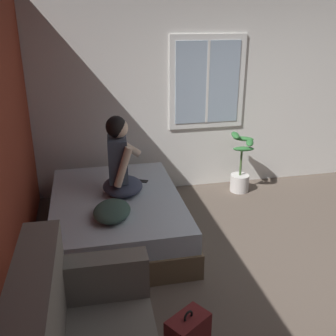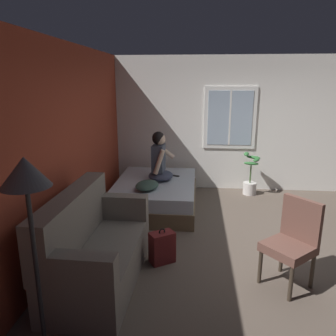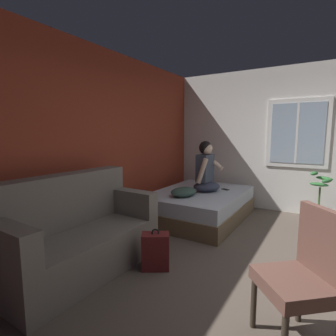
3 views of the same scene
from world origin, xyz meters
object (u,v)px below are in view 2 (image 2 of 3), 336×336
(couch, at_px, (94,249))
(side_chair, at_px, (293,240))
(person_seated, at_px, (160,161))
(cell_phone, at_px, (176,176))
(bed, at_px, (156,194))
(floor_lamp, at_px, (27,193))
(throw_pillow, at_px, (147,185))
(backpack, at_px, (162,248))
(potted_plant, at_px, (250,180))

(couch, height_order, side_chair, couch)
(person_seated, relative_size, cell_phone, 6.08)
(bed, distance_m, floor_lamp, 3.63)
(bed, xyz_separation_m, couch, (-2.31, 0.40, 0.16))
(side_chair, xyz_separation_m, throw_pillow, (1.71, 1.87, 0.02))
(couch, xyz_separation_m, backpack, (0.46, -0.72, -0.20))
(backpack, relative_size, floor_lamp, 0.27)
(bed, relative_size, cell_phone, 13.64)
(backpack, height_order, throw_pillow, throw_pillow)
(backpack, distance_m, potted_plant, 3.07)
(backpack, bearing_deg, bed, 9.68)
(person_seated, distance_m, floor_lamp, 3.58)
(floor_lamp, bearing_deg, side_chair, -61.53)
(couch, relative_size, throw_pillow, 3.58)
(cell_phone, bearing_deg, floor_lamp, -166.83)
(side_chair, relative_size, potted_plant, 1.15)
(backpack, height_order, floor_lamp, floor_lamp)
(bed, bearing_deg, side_chair, -140.42)
(couch, height_order, cell_phone, couch)
(backpack, bearing_deg, couch, 122.53)
(bed, height_order, backpack, bed)
(backpack, bearing_deg, floor_lamp, 152.74)
(person_seated, height_order, potted_plant, person_seated)
(person_seated, distance_m, cell_phone, 0.51)
(side_chair, bearing_deg, floor_lamp, 118.47)
(side_chair, distance_m, throw_pillow, 2.53)
(bed, bearing_deg, potted_plant, -64.94)
(couch, relative_size, side_chair, 1.75)
(person_seated, height_order, throw_pillow, person_seated)
(bed, distance_m, cell_phone, 0.55)
(throw_pillow, bearing_deg, couch, 170.02)
(throw_pillow, height_order, floor_lamp, floor_lamp)
(backpack, distance_m, cell_phone, 2.23)
(couch, distance_m, side_chair, 2.20)
(side_chair, distance_m, cell_phone, 2.91)
(couch, bearing_deg, cell_phone, -15.51)
(potted_plant, bearing_deg, cell_phone, 108.30)
(cell_phone, bearing_deg, throw_pillow, 178.60)
(person_seated, distance_m, throw_pillow, 0.64)
(potted_plant, bearing_deg, side_chair, 179.86)
(bed, relative_size, throw_pillow, 4.09)
(throw_pillow, height_order, potted_plant, potted_plant)
(cell_phone, height_order, potted_plant, potted_plant)
(bed, xyz_separation_m, floor_lamp, (-3.40, 0.48, 1.19))
(couch, bearing_deg, potted_plant, -34.94)
(throw_pillow, relative_size, cell_phone, 3.33)
(side_chair, bearing_deg, cell_phone, 29.93)
(throw_pillow, distance_m, cell_phone, 0.92)
(throw_pillow, bearing_deg, floor_lamp, 172.14)
(person_seated, bearing_deg, bed, 144.17)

